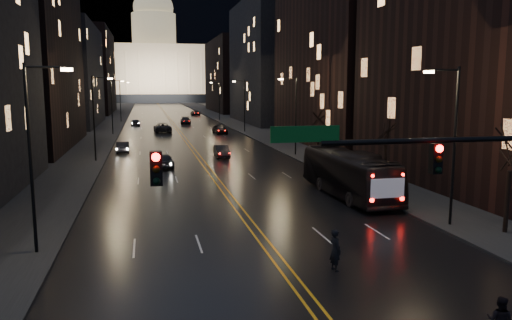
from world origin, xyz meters
TOP-DOWN VIEW (x-y plane):
  - road at (0.00, 130.00)m, footprint 20.00×320.00m
  - sidewalk_left at (-14.00, 130.00)m, footprint 8.00×320.00m
  - sidewalk_right at (14.00, 130.00)m, footprint 8.00×320.00m
  - center_line at (0.00, 130.00)m, footprint 0.62×320.00m
  - building_left_mid at (-21.00, 54.00)m, footprint 12.00×30.00m
  - building_left_far at (-21.00, 92.00)m, footprint 12.00×34.00m
  - building_left_dist at (-21.00, 140.00)m, footprint 12.00×40.00m
  - building_right_near at (21.00, 20.00)m, footprint 12.00×26.00m
  - building_right_tall at (21.00, 50.00)m, footprint 12.00×30.00m
  - building_right_mid at (21.00, 92.00)m, footprint 12.00×34.00m
  - building_right_dist at (21.00, 140.00)m, footprint 12.00×40.00m
  - mountain_ridge at (40.00, 380.00)m, footprint 520.00×60.00m
  - capitol at (0.00, 250.00)m, footprint 90.00×50.00m
  - traffic_signal at (5.91, -0.00)m, footprint 17.29×0.45m
  - streetlamp_right_near at (10.81, 10.00)m, footprint 2.13×0.25m
  - streetlamp_left_near at (-10.81, 10.00)m, footprint 2.13×0.25m
  - streetlamp_right_mid at (10.81, 40.00)m, footprint 2.13×0.25m
  - streetlamp_left_mid at (-10.81, 40.00)m, footprint 2.13×0.25m
  - streetlamp_right_far at (10.81, 70.00)m, footprint 2.13×0.25m
  - streetlamp_left_far at (-10.81, 70.00)m, footprint 2.13×0.25m
  - streetlamp_right_dist at (10.81, 100.00)m, footprint 2.13×0.25m
  - streetlamp_left_dist at (-10.81, 100.00)m, footprint 2.13×0.25m
  - tree_right_near at (13.00, 8.00)m, footprint 2.40×2.40m
  - tree_right_mid at (13.00, 22.00)m, footprint 2.40×2.40m
  - tree_right_far at (13.00, 38.00)m, footprint 2.40×2.40m
  - bus at (8.50, 18.78)m, footprint 3.05×11.93m
  - oncoming_car_a at (-4.16, 34.44)m, footprint 2.16×4.45m
  - oncoming_car_b at (-8.50, 47.06)m, footprint 1.59×4.24m
  - oncoming_car_c at (-2.90, 73.07)m, footprint 3.10×5.99m
  - oncoming_car_d at (-7.67, 88.28)m, footprint 1.89×4.51m
  - receding_car_a at (2.50, 40.39)m, footprint 1.58×4.24m
  - receding_car_b at (6.37, 67.85)m, footprint 2.30×4.77m
  - receding_car_c at (2.50, 90.76)m, footprint 2.33×5.21m
  - receding_car_d at (7.70, 122.25)m, footprint 2.34×4.81m
  - pedestrian_a at (2.08, 5.00)m, footprint 0.56×0.75m

SIDE VIEW (x-z plane):
  - road at x=0.00m, z-range 0.00..0.02m
  - center_line at x=0.00m, z-range 0.02..0.03m
  - sidewalk_left at x=-14.00m, z-range 0.00..0.16m
  - sidewalk_right at x=14.00m, z-range 0.00..0.16m
  - oncoming_car_d at x=-7.67m, z-range 0.00..1.30m
  - receding_car_d at x=7.70m, z-range 0.00..1.32m
  - oncoming_car_b at x=-8.50m, z-range 0.00..1.38m
  - receding_car_a at x=2.50m, z-range 0.00..1.38m
  - oncoming_car_a at x=-4.16m, z-range 0.00..1.46m
  - receding_car_c at x=2.50m, z-range 0.00..1.48m
  - receding_car_b at x=6.37m, z-range 0.00..1.57m
  - oncoming_car_c at x=-2.90m, z-range 0.00..1.62m
  - pedestrian_a at x=2.08m, z-range 0.00..1.87m
  - bus at x=8.50m, z-range 0.00..3.31m
  - tree_right_near at x=13.00m, z-range 1.20..7.85m
  - tree_right_mid at x=13.00m, z-range 1.20..7.85m
  - tree_right_far at x=13.00m, z-range 1.20..7.85m
  - streetlamp_right_near at x=10.81m, z-range 0.58..9.58m
  - streetlamp_left_near at x=-10.81m, z-range 0.58..9.58m
  - streetlamp_right_mid at x=10.81m, z-range 0.58..9.58m
  - streetlamp_left_mid at x=-10.81m, z-range 0.58..9.58m
  - streetlamp_right_far at x=10.81m, z-range 0.58..9.58m
  - streetlamp_left_far at x=-10.81m, z-range 0.58..9.58m
  - streetlamp_right_dist at x=10.81m, z-range 0.58..9.58m
  - streetlamp_left_dist at x=-10.81m, z-range 0.58..9.58m
  - traffic_signal at x=5.91m, z-range 1.60..8.60m
  - building_left_far at x=-21.00m, z-range 0.00..20.00m
  - building_right_dist at x=21.00m, z-range 0.00..22.00m
  - building_left_dist at x=-21.00m, z-range 0.00..24.00m
  - building_right_near at x=21.00m, z-range 0.00..24.00m
  - building_right_mid at x=21.00m, z-range 0.00..26.00m
  - building_left_mid at x=-21.00m, z-range 0.00..28.00m
  - capitol at x=0.00m, z-range -12.10..46.40m
  - building_right_tall at x=21.00m, z-range 0.00..38.00m
  - mountain_ridge at x=40.00m, z-range 0.00..130.00m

